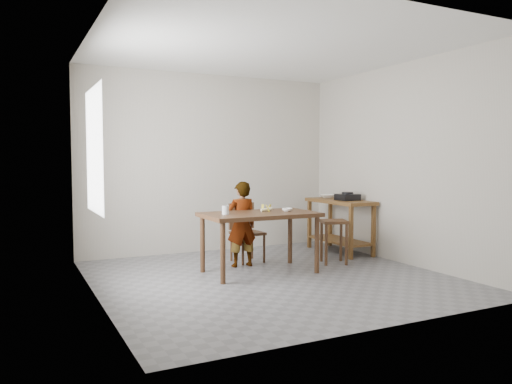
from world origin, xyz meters
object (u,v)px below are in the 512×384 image
prep_counter (340,226)px  child (241,224)px  dining_table (260,243)px  dining_chair (248,233)px  stool (334,242)px

prep_counter → child: size_ratio=1.07×
dining_table → dining_chair: dining_chair is taller
child → dining_table: bearing=97.8°
dining_table → stool: bearing=2.5°
prep_counter → dining_chair: size_ratio=1.50×
prep_counter → dining_chair: (-1.57, -0.04, 0.00)m
dining_table → stool: (1.15, 0.05, -0.08)m
prep_counter → dining_chair: dining_chair is taller
prep_counter → stool: 0.87m
dining_table → stool: size_ratio=2.38×
dining_table → child: size_ratio=1.25×
dining_table → prep_counter: (1.72, 0.70, 0.03)m
dining_table → child: (-0.05, 0.43, 0.19)m
dining_table → child: 0.47m
child → prep_counter: bearing=-170.3°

